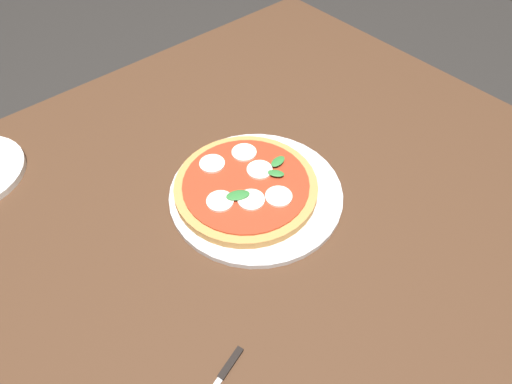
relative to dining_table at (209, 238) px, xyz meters
name	(u,v)px	position (x,y,z in m)	size (l,w,h in m)	color
ground_plane	(225,356)	(0.00, 0.00, -0.65)	(6.00, 6.00, 0.00)	#2D2B28
dining_table	(209,238)	(0.00, 0.00, 0.00)	(1.58, 1.14, 0.72)	#4C301E
serving_tray	(256,193)	(0.11, -0.02, 0.08)	(0.36, 0.36, 0.01)	silver
pizza	(246,186)	(0.10, -0.01, 0.10)	(0.29, 0.29, 0.03)	tan
knife	(218,382)	(-0.18, -0.27, 0.08)	(0.16, 0.06, 0.01)	black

